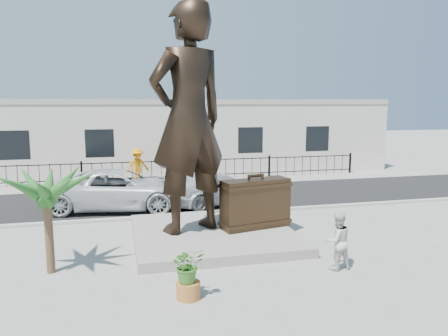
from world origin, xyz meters
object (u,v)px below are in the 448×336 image
at_px(tourist, 337,241).
at_px(suitcase, 255,203).
at_px(car_white, 120,189).
at_px(statue, 188,119).

bearing_deg(tourist, suitcase, -74.56).
bearing_deg(car_white, tourist, -136.05).
distance_m(statue, suitcase, 3.63).
xyz_separation_m(statue, tourist, (3.47, -3.61, -3.19)).
bearing_deg(statue, suitcase, 152.17).
distance_m(suitcase, tourist, 3.64).
height_order(statue, car_white, statue).
height_order(suitcase, tourist, suitcase).
xyz_separation_m(suitcase, car_white, (-4.43, 4.96, -0.28)).
height_order(suitcase, car_white, suitcase).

